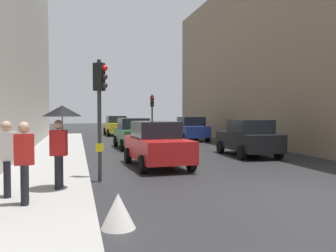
% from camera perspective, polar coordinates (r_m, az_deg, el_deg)
% --- Properties ---
extents(ground_plane, '(120.00, 120.00, 0.00)m').
position_cam_1_polar(ground_plane, '(9.97, 21.05, -10.28)').
color(ground_plane, '#28282B').
extents(sidewalk_kerb, '(2.72, 40.00, 0.16)m').
position_cam_1_polar(sidewalk_kerb, '(14.13, -18.13, -6.23)').
color(sidewalk_kerb, '#A8A5A0').
rests_on(sidewalk_kerb, ground).
extents(building_facade_right, '(12.00, 27.29, 11.68)m').
position_cam_1_polar(building_facade_right, '(29.17, 21.77, 9.39)').
color(building_facade_right, gray).
rests_on(building_facade_right, ground).
extents(traffic_light_far_median, '(0.24, 0.43, 3.47)m').
position_cam_1_polar(traffic_light_far_median, '(28.32, -2.51, 2.78)').
color(traffic_light_far_median, '#2D2D2D').
rests_on(traffic_light_far_median, ground).
extents(traffic_light_near_right, '(0.44, 0.38, 3.71)m').
position_cam_1_polar(traffic_light_near_right, '(11.18, -10.66, 4.38)').
color(traffic_light_near_right, '#2D2D2D').
rests_on(traffic_light_near_right, ground).
extents(car_yellow_taxi, '(2.15, 4.27, 1.76)m').
position_cam_1_polar(car_yellow_taxi, '(33.22, -8.11, 0.06)').
color(car_yellow_taxi, yellow).
rests_on(car_yellow_taxi, ground).
extents(car_dark_suv, '(2.15, 4.27, 1.76)m').
position_cam_1_polar(car_dark_suv, '(17.92, 12.52, -1.83)').
color(car_dark_suv, black).
rests_on(car_dark_suv, ground).
extents(car_green_estate, '(2.12, 4.25, 1.76)m').
position_cam_1_polar(car_green_estate, '(21.42, -5.40, -1.13)').
color(car_green_estate, '#2D6038').
rests_on(car_green_estate, ground).
extents(car_blue_van, '(2.05, 4.21, 1.76)m').
position_cam_1_polar(car_blue_van, '(26.86, 3.51, -0.43)').
color(car_blue_van, navy).
rests_on(car_blue_van, ground).
extents(car_red_sedan, '(2.19, 4.29, 1.76)m').
position_cam_1_polar(car_red_sedan, '(14.11, -1.76, -2.87)').
color(car_red_sedan, red).
rests_on(car_red_sedan, ground).
extents(pedestrian_with_umbrella, '(1.00, 1.00, 2.14)m').
position_cam_1_polar(pedestrian_with_umbrella, '(9.68, -16.47, 0.40)').
color(pedestrian_with_umbrella, black).
rests_on(pedestrian_with_umbrella, sidewalk_kerb).
extents(pedestrian_with_black_backpack, '(0.64, 0.39, 1.77)m').
position_cam_1_polar(pedestrian_with_black_backpack, '(9.19, -24.32, -4.04)').
color(pedestrian_with_black_backpack, black).
rests_on(pedestrian_with_black_backpack, sidewalk_kerb).
extents(pedestrian_in_red_jacket, '(0.42, 0.36, 1.77)m').
position_cam_1_polar(pedestrian_in_red_jacket, '(8.31, -21.66, -4.87)').
color(pedestrian_in_red_jacket, black).
rests_on(pedestrian_in_red_jacket, sidewalk_kerb).
extents(warning_sign_triangle, '(0.64, 0.64, 0.65)m').
position_cam_1_polar(warning_sign_triangle, '(6.87, -7.85, -13.09)').
color(warning_sign_triangle, silver).
rests_on(warning_sign_triangle, ground).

